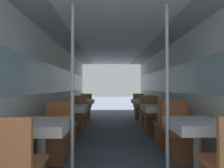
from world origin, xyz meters
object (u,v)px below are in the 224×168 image
chair_right_far_2 (140,111)px  chair_left_far_1 (76,121)px  chair_right_far_1 (152,120)px  chair_right_near_2 (146,116)px  dining_table_right_2 (143,103)px  chair_left_near_2 (80,117)px  support_pole_right_0 (167,91)px  dining_table_right_1 (158,110)px  chair_left_near_1 (65,132)px  dining_table_left_1 (72,110)px  chair_left_far_2 (85,111)px  support_pole_left_0 (72,91)px  chair_left_far_0 (55,142)px  dining_table_left_2 (83,103)px  dining_table_right_0 (197,128)px  chair_right_near_1 (166,132)px  dining_table_left_0 (41,129)px  chair_right_far_0 (179,142)px

chair_right_far_2 → chair_left_far_1: bearing=42.2°
chair_right_far_1 → chair_right_near_2: same height
dining_table_right_2 → chair_right_near_2: chair_right_near_2 is taller
chair_left_near_2 → chair_right_near_2: size_ratio=1.00×
support_pole_right_0 → dining_table_right_1: support_pole_right_0 is taller
chair_left_near_2 → support_pole_right_0: bearing=-62.0°
dining_table_right_1 → chair_right_far_2: bearing=90.0°
chair_left_near_1 → chair_left_near_2: (0.00, 1.84, 0.00)m
dining_table_left_1 → support_pole_right_0: 2.52m
chair_left_far_2 → chair_right_near_2: bearing=149.4°
support_pole_left_0 → chair_right_far_1: support_pole_left_0 is taller
chair_left_far_0 → support_pole_right_0: 1.94m
chair_left_far_0 → chair_left_near_2: same height
chair_left_near_2 → support_pole_right_0: 3.60m
support_pole_right_0 → dining_table_right_2: (0.40, 3.69, -0.49)m
dining_table_right_2 → chair_left_far_1: bearing=-148.6°
chair_left_far_0 → chair_right_far_1: size_ratio=1.00×
chair_left_far_0 → dining_table_right_1: (2.04, 1.24, 0.36)m
chair_left_near_1 → chair_right_near_2: (2.04, 1.84, 0.00)m
dining_table_left_2 → dining_table_right_1: (2.04, -1.84, 0.00)m
support_pole_left_0 → chair_right_far_1: bearing=56.2°
chair_left_far_0 → dining_table_left_2: 3.11m
dining_table_left_2 → support_pole_right_0: support_pole_right_0 is taller
support_pole_right_0 → chair_right_far_2: bearing=84.7°
dining_table_right_1 → dining_table_left_2: bearing=137.8°
dining_table_right_2 → chair_right_far_2: bearing=90.0°
dining_table_left_1 → dining_table_right_0: 2.75m
chair_left_far_2 → dining_table_right_1: bearing=129.8°
support_pole_right_0 → chair_right_far_1: bearing=80.8°
dining_table_left_1 → chair_right_far_2: size_ratio=0.80×
support_pole_left_0 → dining_table_left_2: (-0.40, 3.69, -0.49)m
chair_right_far_2 → dining_table_right_2: bearing=90.0°
chair_left_far_0 → dining_table_left_2: (0.00, 3.09, 0.36)m
chair_left_far_0 → chair_left_far_1: size_ratio=1.00×
chair_left_near_1 → dining_table_right_1: bearing=16.5°
chair_left_far_1 → chair_right_far_1: size_ratio=1.00×
chair_right_far_2 → chair_right_near_1: bearing=90.0°
dining_table_left_0 → dining_table_right_0: bearing=0.0°
dining_table_left_0 → chair_right_far_2: 4.76m
dining_table_left_1 → chair_right_near_1: bearing=-16.5°
chair_left_far_2 → dining_table_right_2: (2.04, -0.60, 0.36)m
dining_table_left_1 → chair_left_near_2: (-0.00, 1.24, -0.36)m
chair_left_near_1 → dining_table_right_0: (2.04, -1.24, 0.36)m
dining_table_left_0 → chair_left_far_2: chair_left_far_2 is taller
support_pole_left_0 → dining_table_left_1: (-0.40, 1.84, -0.49)m
dining_table_left_0 → chair_right_far_2: bearing=64.6°
chair_left_near_2 → chair_right_far_0: size_ratio=1.00×
dining_table_right_1 → chair_right_far_1: bearing=90.0°
chair_right_far_0 → chair_right_far_1: same height
chair_left_near_1 → dining_table_left_1: bearing=90.0°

